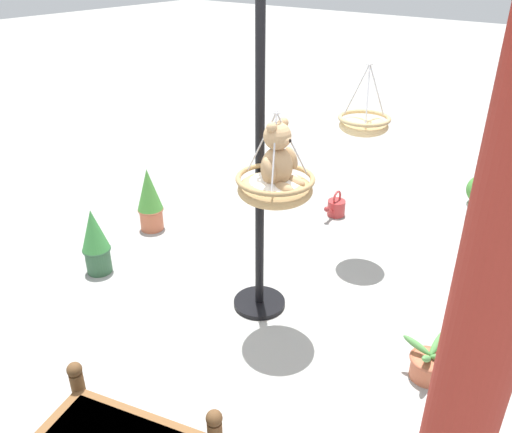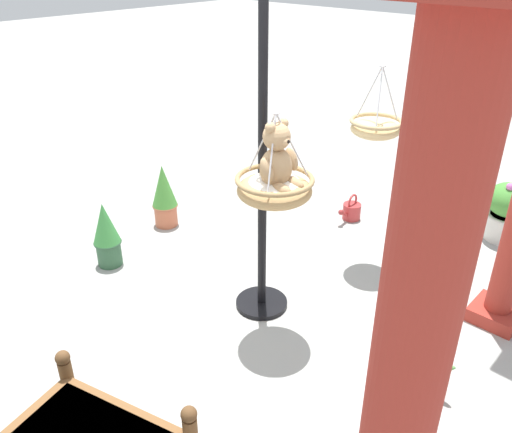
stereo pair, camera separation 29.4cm
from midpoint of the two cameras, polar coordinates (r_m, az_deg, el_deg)
name	(u,v)px [view 1 (the left image)]	position (r m, az deg, el deg)	size (l,w,h in m)	color
ground_plane	(245,319)	(4.37, -3.17, -11.23)	(40.00, 40.00, 0.00)	#9E9E99
display_pole_central	(260,219)	(4.06, -1.67, -0.29)	(0.44, 0.44, 2.63)	black
hanging_basket_with_teddy	(275,187)	(3.64, -0.19, 3.18)	(0.56, 0.56, 0.66)	tan
teddy_bear	(278,160)	(3.54, 0.10, 6.23)	(0.34, 0.30, 0.49)	tan
hanging_basket_left_high	(364,124)	(4.68, 10.02, 9.97)	(0.46, 0.46, 0.62)	tan
potted_plant_fern_front	(486,200)	(5.94, 22.78, 1.69)	(0.44, 0.44, 0.67)	beige
potted_plant_flowering_red	(428,363)	(3.94, 16.38, -15.34)	(0.39, 0.41, 0.32)	#BC6042
potted_plant_small_succulent	(95,241)	(5.02, -18.93, -2.59)	(0.26, 0.26, 0.65)	#2D5638
potted_plant_conical_shrub	(150,199)	(5.62, -13.14, 1.84)	(0.28, 0.28, 0.70)	#BC6042
watering_can	(336,207)	(5.91, 7.40, 0.99)	(0.35, 0.20, 0.30)	#B23333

